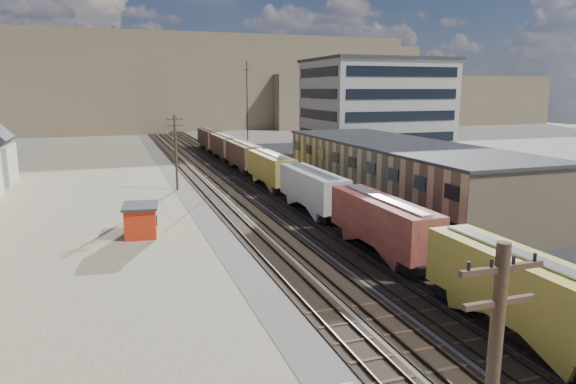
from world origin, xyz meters
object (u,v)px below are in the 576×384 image
object	(u,v)px
maintenance_shed	(141,220)
utility_pole_north	(176,151)
freight_train	(289,177)
parked_car_blue	(357,162)

from	to	relation	value
maintenance_shed	utility_pole_north	bearing A→B (deg)	74.42
maintenance_shed	freight_train	bearing A→B (deg)	30.57
utility_pole_north	maintenance_shed	world-z (taller)	utility_pole_north
utility_pole_north	parked_car_blue	bearing A→B (deg)	19.07
utility_pole_north	maintenance_shed	xyz separation A→B (m)	(-5.89, -21.11, -3.79)
maintenance_shed	parked_car_blue	distance (m)	50.02
freight_train	utility_pole_north	distance (m)	16.28
freight_train	maintenance_shed	size ratio (longest dim) A/B	27.62
utility_pole_north	freight_train	bearing A→B (deg)	-40.12
freight_train	parked_car_blue	distance (m)	29.47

